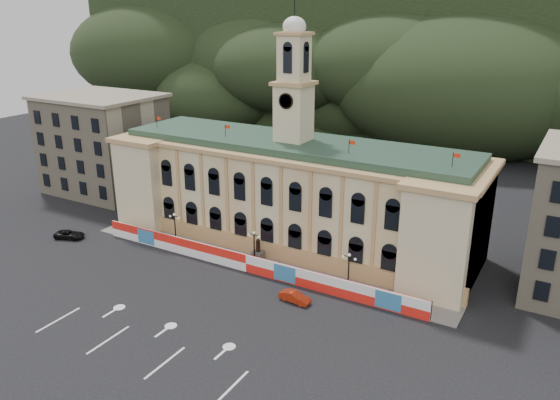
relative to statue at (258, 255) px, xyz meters
The scene contains 13 objects.
ground 18.04m from the statue, 90.00° to the right, with size 260.00×260.00×0.00m, color black.
lane_markings 23.03m from the statue, 90.00° to the right, with size 26.00×10.00×0.02m, color white, non-canonical shape.
hill_ridge 105.59m from the statue, 89.98° to the left, with size 230.00×80.00×64.00m.
city_hall 11.71m from the statue, 90.00° to the left, with size 56.20×17.60×37.10m.
side_building_left 45.63m from the statue, 163.26° to the left, with size 21.00×17.00×18.60m.
hoarding_fence 2.93m from the statue, 88.90° to the right, with size 50.00×0.44×2.50m.
pavement 1.13m from the statue, 90.00° to the right, with size 56.00×5.50×0.16m, color slate.
statue is the anchor object (origin of this frame).
lamp_left 14.16m from the statue, behind, with size 1.96×0.44×5.15m.
lamp_center 2.14m from the statue, 90.00° to the right, with size 1.96×0.44×5.15m.
lamp_right 14.16m from the statue, ahead, with size 1.96×0.44×5.15m.
red_sedan 11.76m from the statue, 35.62° to the right, with size 4.08×1.68×1.31m, color #9E200B.
black_suv 30.88m from the statue, 166.33° to the right, with size 5.05×3.63×1.28m, color black.
Camera 1 is at (37.27, -40.37, 33.74)m, focal length 35.00 mm.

